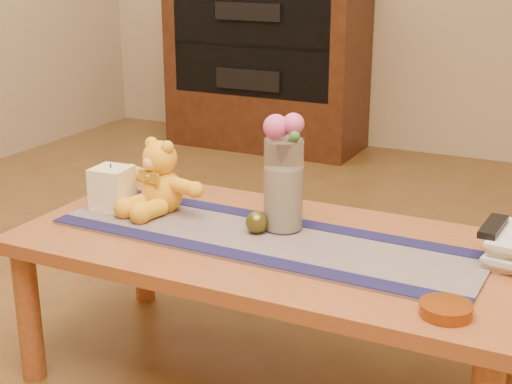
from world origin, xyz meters
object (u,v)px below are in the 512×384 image
at_px(bronze_ball, 257,222).
at_px(book_bottom, 491,252).
at_px(pillar_candle, 112,188).
at_px(teddy_bear, 162,176).
at_px(glass_vase, 283,185).
at_px(tv_remote, 493,227).
at_px(amber_dish, 446,310).

height_order(bronze_ball, book_bottom, bronze_ball).
relative_size(pillar_candle, bronze_ball, 2.03).
bearing_deg(teddy_bear, book_bottom, 19.56).
bearing_deg(teddy_bear, glass_vase, 15.71).
bearing_deg(tv_remote, pillar_candle, -169.68).
distance_m(pillar_candle, tv_remote, 1.11).
height_order(pillar_candle, bronze_ball, pillar_candle).
distance_m(tv_remote, amber_dish, 0.38).
height_order(teddy_bear, pillar_candle, teddy_bear).
xyz_separation_m(bronze_ball, tv_remote, (0.61, 0.13, 0.05)).
height_order(glass_vase, book_bottom, glass_vase).
bearing_deg(glass_vase, teddy_bear, -178.46).
relative_size(pillar_candle, book_bottom, 0.57).
relative_size(teddy_bear, glass_vase, 1.18).
relative_size(bronze_ball, amber_dish, 0.54).
xyz_separation_m(glass_vase, amber_dish, (0.53, -0.31, -0.12)).
bearing_deg(book_bottom, bronze_ball, -166.84).
bearing_deg(teddy_bear, amber_dish, -3.53).
bearing_deg(tv_remote, glass_vase, -169.77).
bearing_deg(bronze_ball, pillar_candle, -179.24).
relative_size(teddy_bear, tv_remote, 1.92).
xyz_separation_m(teddy_bear, pillar_candle, (-0.14, -0.06, -0.04)).
bearing_deg(book_bottom, tv_remote, -93.00).
bearing_deg(book_bottom, glass_vase, -171.77).
xyz_separation_m(teddy_bear, bronze_ball, (0.34, -0.05, -0.07)).
xyz_separation_m(tv_remote, amber_dish, (-0.03, -0.37, -0.07)).
bearing_deg(tv_remote, book_bottom, 90.00).
relative_size(teddy_bear, amber_dish, 2.62).
bearing_deg(teddy_bear, tv_remote, 18.97).
xyz_separation_m(book_bottom, amber_dish, (-0.03, -0.38, 0.00)).
height_order(book_bottom, tv_remote, tv_remote).
distance_m(bronze_ball, book_bottom, 0.63).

